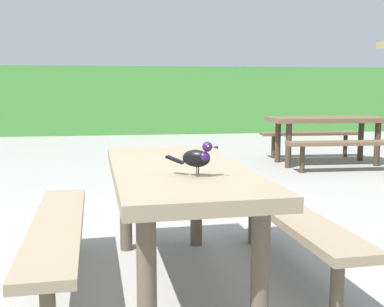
% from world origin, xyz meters
% --- Properties ---
extents(ground_plane, '(60.00, 60.00, 0.00)m').
position_xyz_m(ground_plane, '(0.00, 0.00, 0.00)').
color(ground_plane, gray).
extents(hedge_wall, '(28.00, 2.40, 1.72)m').
position_xyz_m(hedge_wall, '(0.00, 10.23, 0.86)').
color(hedge_wall, '#428438').
rests_on(hedge_wall, ground).
extents(picnic_table_foreground, '(1.78, 1.84, 0.74)m').
position_xyz_m(picnic_table_foreground, '(0.18, -0.18, 0.56)').
color(picnic_table_foreground, '#84725B').
rests_on(picnic_table_foreground, ground).
extents(bird_grackle, '(0.26, 0.17, 0.18)m').
position_xyz_m(bird_grackle, '(0.24, -0.54, 0.84)').
color(bird_grackle, black).
rests_on(bird_grackle, picnic_table_foreground).
extents(picnic_table_mid_left, '(1.82, 1.72, 0.74)m').
position_xyz_m(picnic_table_mid_left, '(3.02, 4.03, 0.56)').
color(picnic_table_mid_left, brown).
rests_on(picnic_table_mid_left, ground).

